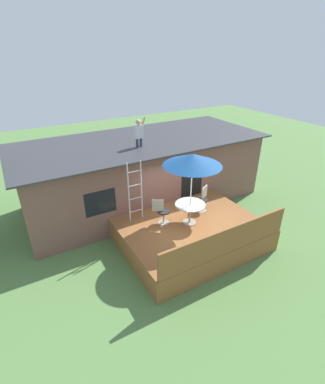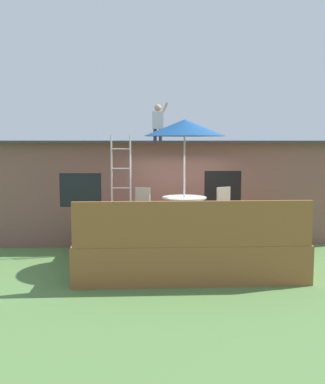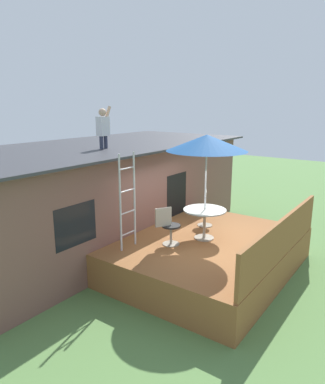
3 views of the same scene
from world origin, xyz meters
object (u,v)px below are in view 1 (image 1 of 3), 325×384
step_ladder (135,192)px  person_figure (139,131)px  patio_umbrella (193,160)px  patio_table (190,208)px  patio_chair_right (203,199)px  patio_chair_left (162,212)px

step_ladder → person_figure: (1.02, 1.70, 1.57)m
patio_umbrella → person_figure: (-0.49, 2.83, 0.32)m
patio_umbrella → step_ladder: patio_umbrella is taller
patio_table → patio_chair_right: size_ratio=1.13×
patio_chair_right → patio_chair_left: bearing=-27.8°
patio_table → patio_chair_right: patio_chair_right is taller
step_ladder → patio_chair_right: 2.60m
patio_chair_left → step_ladder: bearing=164.5°
patio_table → patio_chair_right: bearing=28.1°
person_figure → patio_chair_left: person_figure is taller
patio_umbrella → patio_table: bearing=139.4°
patio_umbrella → patio_chair_right: 2.16m
patio_umbrella → patio_chair_right: bearing=28.1°
patio_umbrella → step_ladder: size_ratio=1.15×
patio_chair_left → person_figure: bearing=110.6°
person_figure → patio_chair_left: bearing=-98.7°
person_figure → step_ladder: bearing=-121.1°
patio_table → patio_chair_left: (-0.86, 0.48, -0.13)m
person_figure → patio_chair_left: 3.25m
patio_umbrella → patio_chair_left: patio_umbrella is taller
person_figure → patio_chair_left: size_ratio=1.21×
patio_chair_left → patio_chair_right: (1.77, 0.01, 0.00)m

